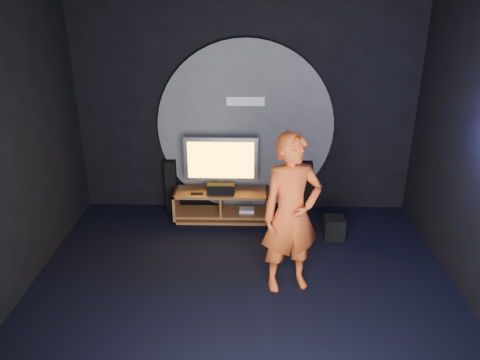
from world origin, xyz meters
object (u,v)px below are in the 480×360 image
media_console (222,207)px  tower_speaker_right (306,187)px  player (291,214)px  tower_speaker_left (172,185)px  tv (221,162)px  subwoofer (334,227)px

media_console → tower_speaker_right: 1.33m
player → media_console: bearing=101.8°
tower_speaker_right → player: size_ratio=0.44×
media_console → tower_speaker_left: tower_speaker_left is taller
tv → player: size_ratio=0.58×
tv → tower_speaker_left: 0.95m
tv → tower_speaker_left: tv is taller
tower_speaker_right → subwoofer: 0.93m
tv → player: 1.96m
media_console → tv: 0.70m
tower_speaker_right → subwoofer: bearing=-69.1°
tower_speaker_right → media_console: bearing=-166.7°
media_console → player: 2.03m
tv → subwoofer: 1.86m
tower_speaker_right → subwoofer: (0.32, -0.83, -0.26)m
tower_speaker_left → tower_speaker_right: 2.07m
media_console → tower_speaker_left: bearing=159.3°
tower_speaker_left → player: size_ratio=0.44×
tv → tower_speaker_right: bearing=10.3°
media_console → tower_speaker_left: 0.88m
media_console → subwoofer: (1.59, -0.53, -0.04)m
media_console → tower_speaker_right: bearing=13.3°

